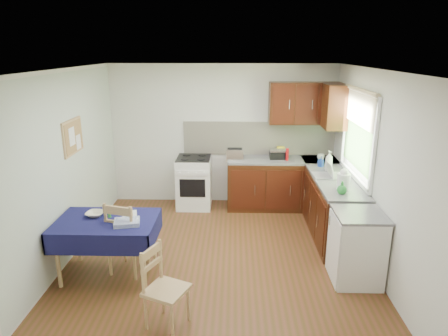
{
  "coord_description": "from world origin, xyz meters",
  "views": [
    {
      "loc": [
        0.21,
        -4.92,
        2.74
      ],
      "look_at": [
        0.07,
        0.32,
        1.17
      ],
      "focal_mm": 32.0,
      "sensor_mm": 36.0,
      "label": 1
    }
  ],
  "objects_px": {
    "dining_table": "(107,228)",
    "sandwich_press": "(278,154)",
    "chair_far": "(126,235)",
    "kettle": "(344,180)",
    "chair_near": "(163,285)",
    "toaster": "(235,154)",
    "dish_rack": "(329,175)"
  },
  "relations": [
    {
      "from": "dining_table",
      "to": "sandwich_press",
      "type": "xyz_separation_m",
      "value": [
        2.31,
        2.32,
        0.35
      ]
    },
    {
      "from": "chair_far",
      "to": "kettle",
      "type": "bearing_deg",
      "value": -149.79
    },
    {
      "from": "chair_near",
      "to": "toaster",
      "type": "height_order",
      "value": "toaster"
    },
    {
      "from": "sandwich_press",
      "to": "kettle",
      "type": "distance_m",
      "value": 1.74
    },
    {
      "from": "sandwich_press",
      "to": "chair_near",
      "type": "bearing_deg",
      "value": -124.47
    },
    {
      "from": "sandwich_press",
      "to": "toaster",
      "type": "bearing_deg",
      "value": -179.6
    },
    {
      "from": "dish_rack",
      "to": "dining_table",
      "type": "bearing_deg",
      "value": -164.14
    },
    {
      "from": "dining_table",
      "to": "sandwich_press",
      "type": "relative_size",
      "value": 4.44
    },
    {
      "from": "chair_far",
      "to": "dish_rack",
      "type": "relative_size",
      "value": 2.08
    },
    {
      "from": "sandwich_press",
      "to": "dish_rack",
      "type": "bearing_deg",
      "value": -66.78
    },
    {
      "from": "chair_far",
      "to": "sandwich_press",
      "type": "height_order",
      "value": "sandwich_press"
    },
    {
      "from": "toaster",
      "to": "chair_far",
      "type": "bearing_deg",
      "value": -113.96
    },
    {
      "from": "chair_near",
      "to": "toaster",
      "type": "distance_m",
      "value": 3.25
    },
    {
      "from": "sandwich_press",
      "to": "dish_rack",
      "type": "xyz_separation_m",
      "value": [
        0.67,
        -1.02,
        -0.05
      ]
    },
    {
      "from": "chair_far",
      "to": "chair_near",
      "type": "height_order",
      "value": "chair_far"
    },
    {
      "from": "chair_near",
      "to": "kettle",
      "type": "distance_m",
      "value": 2.83
    },
    {
      "from": "chair_near",
      "to": "sandwich_press",
      "type": "bearing_deg",
      "value": -0.51
    },
    {
      "from": "chair_far",
      "to": "toaster",
      "type": "distance_m",
      "value": 2.58
    },
    {
      "from": "chair_near",
      "to": "dish_rack",
      "type": "relative_size",
      "value": 1.84
    },
    {
      "from": "chair_far",
      "to": "chair_near",
      "type": "relative_size",
      "value": 1.13
    },
    {
      "from": "sandwich_press",
      "to": "dining_table",
      "type": "bearing_deg",
      "value": -145.18
    },
    {
      "from": "chair_near",
      "to": "dish_rack",
      "type": "xyz_separation_m",
      "value": [
        2.14,
        2.25,
        0.47
      ]
    },
    {
      "from": "chair_far",
      "to": "sandwich_press",
      "type": "bearing_deg",
      "value": -116.33
    },
    {
      "from": "dish_rack",
      "to": "chair_far",
      "type": "bearing_deg",
      "value": -163.09
    },
    {
      "from": "toaster",
      "to": "sandwich_press",
      "type": "distance_m",
      "value": 0.76
    },
    {
      "from": "chair_near",
      "to": "kettle",
      "type": "relative_size",
      "value": 2.94
    },
    {
      "from": "toaster",
      "to": "dish_rack",
      "type": "xyz_separation_m",
      "value": [
        1.42,
        -0.88,
        -0.08
      ]
    },
    {
      "from": "dining_table",
      "to": "chair_near",
      "type": "xyz_separation_m",
      "value": [
        0.85,
        -0.94,
        -0.17
      ]
    },
    {
      "from": "toaster",
      "to": "sandwich_press",
      "type": "relative_size",
      "value": 1.06
    },
    {
      "from": "chair_far",
      "to": "dish_rack",
      "type": "distance_m",
      "value": 3.07
    },
    {
      "from": "dining_table",
      "to": "chair_near",
      "type": "bearing_deg",
      "value": -57.66
    },
    {
      "from": "toaster",
      "to": "kettle",
      "type": "xyz_separation_m",
      "value": [
        1.48,
        -1.44,
        0.03
      ]
    }
  ]
}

